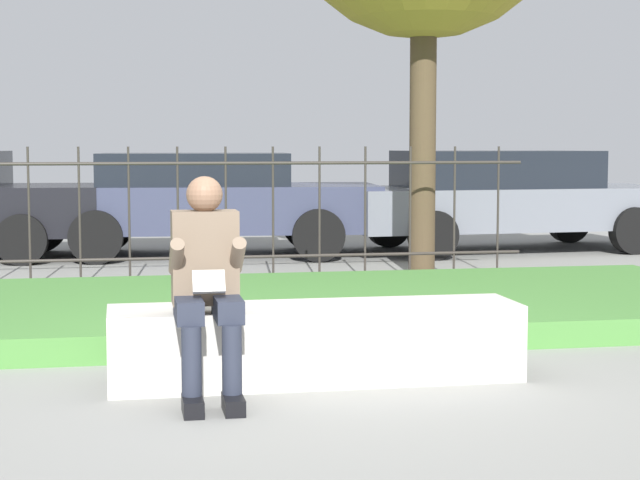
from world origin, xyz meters
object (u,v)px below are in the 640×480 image
object	(u,v)px
stone_bench	(316,347)
car_parked_center	(205,200)
person_seated_reader	(207,277)
car_parked_right	(504,197)

from	to	relation	value
stone_bench	car_parked_center	bearing A→B (deg)	90.65
person_seated_reader	car_parked_right	bearing A→B (deg)	59.09
car_parked_right	car_parked_center	bearing A→B (deg)	174.79
person_seated_reader	car_parked_right	size ratio (longest dim) A/B	0.27
stone_bench	person_seated_reader	world-z (taller)	person_seated_reader
person_seated_reader	stone_bench	bearing A→B (deg)	24.91
stone_bench	person_seated_reader	size ratio (longest dim) A/B	1.98
car_parked_center	car_parked_right	size ratio (longest dim) A/B	0.96
stone_bench	car_parked_right	bearing A→B (deg)	61.99
stone_bench	person_seated_reader	distance (m)	0.91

